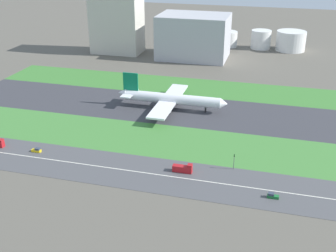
% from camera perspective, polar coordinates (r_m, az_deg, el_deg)
% --- Properties ---
extents(ground_plane, '(800.00, 800.00, 0.00)m').
position_cam_1_polar(ground_plane, '(243.45, 3.36, 2.01)').
color(ground_plane, '#5B564C').
extents(runway, '(280.00, 46.00, 0.10)m').
position_cam_1_polar(runway, '(243.43, 3.36, 2.02)').
color(runway, '#38383D').
rests_on(runway, ground_plane).
extents(grass_median_north, '(280.00, 36.00, 0.10)m').
position_cam_1_polar(grass_median_north, '(281.13, 5.11, 5.09)').
color(grass_median_north, '#3D7A33').
rests_on(grass_median_north, ground_plane).
extents(grass_median_south, '(280.00, 36.00, 0.10)m').
position_cam_1_polar(grass_median_south, '(206.98, 0.99, -2.14)').
color(grass_median_south, '#427F38').
rests_on(grass_median_south, ground_plane).
extents(highway, '(280.00, 28.00, 0.10)m').
position_cam_1_polar(highway, '(179.91, -1.53, -6.54)').
color(highway, '#4C4C4F').
rests_on(highway, ground_plane).
extents(highway_centerline, '(266.00, 0.50, 0.01)m').
position_cam_1_polar(highway_centerline, '(179.88, -1.53, -6.53)').
color(highway_centerline, silver).
rests_on(highway_centerline, highway).
extents(airliner, '(65.00, 56.00, 19.70)m').
position_cam_1_polar(airliner, '(244.13, 0.19, 3.69)').
color(airliner, white).
rests_on(airliner, runway).
extents(car_2, '(4.40, 1.80, 2.00)m').
position_cam_1_polar(car_2, '(169.56, 13.88, -9.11)').
color(car_2, '#19662D').
rests_on(car_2, highway).
extents(car_0, '(4.40, 1.80, 2.00)m').
position_cam_1_polar(car_0, '(206.49, -17.26, -3.13)').
color(car_0, yellow).
rests_on(car_0, highway).
extents(truck_2, '(8.40, 2.50, 4.00)m').
position_cam_1_polar(truck_2, '(180.99, 2.03, -5.75)').
color(truck_2, '#B2191E').
rests_on(truck_2, highway).
extents(traffic_light, '(0.36, 0.50, 7.20)m').
position_cam_1_polar(traffic_light, '(183.83, 8.87, -4.61)').
color(traffic_light, '#4C4C51').
rests_on(traffic_light, highway).
extents(terminal_building, '(40.97, 24.97, 54.44)m').
position_cam_1_polar(terminal_building, '(366.69, -6.92, 13.96)').
color(terminal_building, beige).
rests_on(terminal_building, ground_plane).
extents(hangar_building, '(55.36, 39.68, 34.64)m').
position_cam_1_polar(hangar_building, '(349.91, 3.45, 11.94)').
color(hangar_building, '#B2B2B7').
rests_on(hangar_building, ground_plane).
extents(fuel_tank_west, '(18.38, 18.38, 13.51)m').
position_cam_1_polar(fuel_tank_west, '(392.16, 7.93, 11.53)').
color(fuel_tank_west, silver).
rests_on(fuel_tank_west, ground_plane).
extents(fuel_tank_centre, '(17.16, 17.16, 16.12)m').
position_cam_1_polar(fuel_tank_centre, '(389.36, 12.39, 11.31)').
color(fuel_tank_centre, silver).
rests_on(fuel_tank_centre, ground_plane).
extents(fuel_tank_east, '(24.98, 24.98, 16.77)m').
position_cam_1_polar(fuel_tank_east, '(388.96, 16.20, 10.95)').
color(fuel_tank_east, silver).
rests_on(fuel_tank_east, ground_plane).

